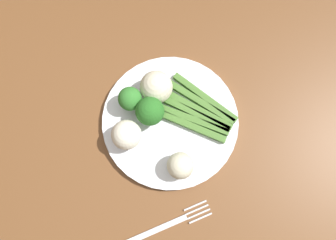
# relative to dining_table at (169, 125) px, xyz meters

# --- Properties ---
(ground_plane) EXTENTS (6.00, 6.00, 0.02)m
(ground_plane) POSITION_rel_dining_table_xyz_m (0.00, 0.00, -0.67)
(ground_plane) COLOR tan
(dining_table) EXTENTS (1.40, 1.03, 0.75)m
(dining_table) POSITION_rel_dining_table_xyz_m (0.00, 0.00, 0.00)
(dining_table) COLOR brown
(dining_table) RESTS_ON ground_plane
(plate) EXTENTS (0.26, 0.26, 0.01)m
(plate) POSITION_rel_dining_table_xyz_m (0.01, -0.00, 0.10)
(plate) COLOR white
(plate) RESTS_ON dining_table
(asparagus_bundle) EXTENTS (0.15, 0.16, 0.01)m
(asparagus_bundle) POSITION_rel_dining_table_xyz_m (0.00, 0.05, 0.12)
(asparagus_bundle) COLOR #47752D
(asparagus_bundle) RESTS_ON plate
(broccoli_back_right) EXTENTS (0.05, 0.05, 0.06)m
(broccoli_back_right) POSITION_rel_dining_table_xyz_m (0.00, -0.04, 0.15)
(broccoli_back_right) COLOR #568E33
(broccoli_back_right) RESTS_ON plate
(broccoli_right) EXTENTS (0.04, 0.04, 0.05)m
(broccoli_right) POSITION_rel_dining_table_xyz_m (-0.03, -0.07, 0.14)
(broccoli_right) COLOR #609E3D
(broccoli_right) RESTS_ON plate
(cauliflower_back) EXTENTS (0.05, 0.05, 0.05)m
(cauliflower_back) POSITION_rel_dining_table_xyz_m (0.10, 0.01, 0.13)
(cauliflower_back) COLOR beige
(cauliflower_back) RESTS_ON plate
(cauliflower_front_left) EXTENTS (0.05, 0.05, 0.05)m
(cauliflower_front_left) POSITION_rel_dining_table_xyz_m (0.04, -0.08, 0.14)
(cauliflower_front_left) COLOR white
(cauliflower_front_left) RESTS_ON plate
(cauliflower_near_fork) EXTENTS (0.06, 0.06, 0.06)m
(cauliflower_near_fork) POSITION_rel_dining_table_xyz_m (-0.05, -0.02, 0.14)
(cauliflower_near_fork) COLOR beige
(cauliflower_near_fork) RESTS_ON plate
(fork) EXTENTS (0.06, 0.16, 0.00)m
(fork) POSITION_rel_dining_table_xyz_m (0.20, -0.03, 0.10)
(fork) COLOR silver
(fork) RESTS_ON dining_table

